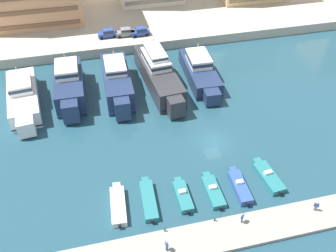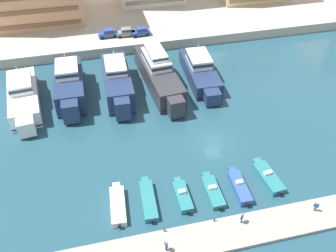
{
  "view_description": "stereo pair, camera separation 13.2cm",
  "coord_description": "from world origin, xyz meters",
  "views": [
    {
      "loc": [
        -17.12,
        -40.32,
        40.55
      ],
      "look_at": [
        -6.79,
        2.66,
        2.5
      ],
      "focal_mm": 40.0,
      "sensor_mm": 36.0,
      "label": 1
    },
    {
      "loc": [
        -16.99,
        -40.35,
        40.55
      ],
      "look_at": [
        -6.79,
        2.66,
        2.5
      ],
      "focal_mm": 40.0,
      "sensor_mm": 36.0,
      "label": 2
    }
  ],
  "objects": [
    {
      "name": "pedestrian_mid_deck",
      "position": [
        -1.58,
        -15.36,
        1.55
      ],
      "size": [
        0.49,
        0.52,
        1.74
      ],
      "color": "#4C515B",
      "rests_on": "pier_dock"
    },
    {
      "name": "bollard_west",
      "position": [
        -11.3,
        -14.41,
        0.85
      ],
      "size": [
        0.2,
        0.2,
        0.61
      ],
      "color": "#2D2D33",
      "rests_on": "pier_dock"
    },
    {
      "name": "car_blue_far_left",
      "position": [
        -12.48,
        35.0,
        3.11
      ],
      "size": [
        4.17,
        2.07,
        1.8
      ],
      "color": "#28428E",
      "rests_on": "quay_promenade"
    },
    {
      "name": "yacht_white_far_left",
      "position": [
        -29.38,
        16.8,
        1.94
      ],
      "size": [
        6.35,
        18.09,
        6.65
      ],
      "color": "white",
      "rests_on": "ground"
    },
    {
      "name": "yacht_navy_center",
      "position": [
        3.15,
        17.77,
        1.81
      ],
      "size": [
        5.52,
        17.74,
        6.38
      ],
      "color": "navy",
      "rests_on": "ground"
    },
    {
      "name": "yacht_navy_left",
      "position": [
        -21.36,
        17.75,
        2.43
      ],
      "size": [
        5.18,
        16.52,
        7.67
      ],
      "color": "navy",
      "rests_on": "ground"
    },
    {
      "name": "bollard_west_mid",
      "position": [
        -4.83,
        -14.41,
        0.85
      ],
      "size": [
        0.2,
        0.2,
        0.61
      ],
      "color": "#2D2D33",
      "rests_on": "pier_dock"
    },
    {
      "name": "ground_plane",
      "position": [
        0.0,
        0.0,
        0.0
      ],
      "size": [
        400.0,
        400.0,
        0.0
      ],
      "primitive_type": "plane",
      "color": "#234C5B"
    },
    {
      "name": "pedestrian_near_edge",
      "position": [
        8.37,
        -15.9,
        1.48
      ],
      "size": [
        0.52,
        0.44,
        1.62
      ],
      "color": "#4C515B",
      "rests_on": "pier_dock"
    },
    {
      "name": "yacht_charcoal_center_left",
      "position": [
        -5.01,
        17.77,
        2.47
      ],
      "size": [
        6.34,
        21.67,
        8.36
      ],
      "color": "#333338",
      "rests_on": "ground"
    },
    {
      "name": "motorboat_blue_center",
      "position": [
        0.37,
        -9.91,
        0.55
      ],
      "size": [
        1.89,
        6.72,
        1.42
      ],
      "color": "#33569E",
      "rests_on": "ground"
    },
    {
      "name": "motorboat_teal_center_left",
      "position": [
        -3.42,
        -9.7,
        0.43
      ],
      "size": [
        1.87,
        6.51,
        1.18
      ],
      "color": "teal",
      "rests_on": "ground"
    },
    {
      "name": "car_blue_mid_left",
      "position": [
        -5.45,
        34.15,
        3.11
      ],
      "size": [
        4.21,
        2.15,
        1.8
      ],
      "color": "#28428E",
      "rests_on": "quay_promenade"
    },
    {
      "name": "motorboat_white_far_left",
      "position": [
        -16.38,
        -9.09,
        0.47
      ],
      "size": [
        2.33,
        7.2,
        0.94
      ],
      "color": "white",
      "rests_on": "ground"
    },
    {
      "name": "yacht_navy_mid_left",
      "position": [
        -12.87,
        17.01,
        2.35
      ],
      "size": [
        5.04,
        17.61,
        7.37
      ],
      "color": "navy",
      "rests_on": "ground"
    },
    {
      "name": "pedestrian_far_side",
      "position": [
        -11.67,
        -16.97,
        1.56
      ],
      "size": [
        0.33,
        0.67,
        1.75
      ],
      "color": "#282D3D",
      "rests_on": "pier_dock"
    },
    {
      "name": "motorboat_teal_center_right",
      "position": [
        5.01,
        -9.1,
        0.49
      ],
      "size": [
        2.64,
        6.99,
        1.34
      ],
      "color": "teal",
      "rests_on": "ground"
    },
    {
      "name": "motorboat_teal_left",
      "position": [
        -12.3,
        -9.13,
        0.45
      ],
      "size": [
        2.12,
        7.55,
        0.9
      ],
      "color": "teal",
      "rests_on": "ground"
    },
    {
      "name": "car_grey_left",
      "position": [
        -8.66,
        34.61,
        3.11
      ],
      "size": [
        4.12,
        1.96,
        1.8
      ],
      "color": "slate",
      "rests_on": "quay_promenade"
    },
    {
      "name": "motorboat_teal_mid_left",
      "position": [
        -7.68,
        -9.54,
        0.48
      ],
      "size": [
        1.74,
        6.12,
        1.32
      ],
      "color": "teal",
      "rests_on": "ground"
    },
    {
      "name": "pier_dock",
      "position": [
        0.0,
        -16.46,
        0.26
      ],
      "size": [
        120.0,
        4.6,
        0.52
      ],
      "primitive_type": "cube",
      "color": "#9E998E",
      "rests_on": "ground"
    }
  ]
}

